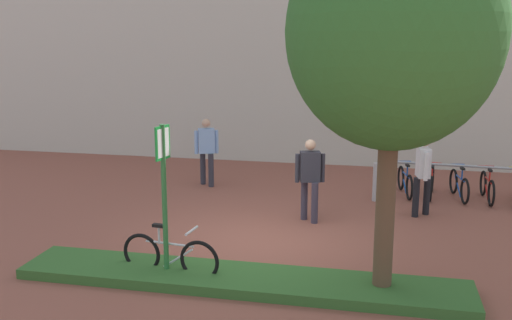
# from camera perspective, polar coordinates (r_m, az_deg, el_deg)

# --- Properties ---
(ground_plane) EXTENTS (60.00, 60.00, 0.00)m
(ground_plane) POSITION_cam_1_polar(r_m,az_deg,el_deg) (11.00, 0.46, -8.05)
(ground_plane) COLOR brown
(planter_strip) EXTENTS (7.00, 1.10, 0.16)m
(planter_strip) POSITION_cam_1_polar(r_m,az_deg,el_deg) (9.25, -1.58, -11.53)
(planter_strip) COLOR #336028
(planter_strip) RESTS_ON ground
(tree_sidewalk) EXTENTS (2.95, 2.95, 5.44)m
(tree_sidewalk) POSITION_cam_1_polar(r_m,az_deg,el_deg) (8.35, 13.22, 11.90)
(tree_sidewalk) COLOR brown
(tree_sidewalk) RESTS_ON ground
(parking_sign_post) EXTENTS (0.11, 0.36, 2.46)m
(parking_sign_post) POSITION_cam_1_polar(r_m,az_deg,el_deg) (9.10, -8.94, -1.89)
(parking_sign_post) COLOR #2D7238
(parking_sign_post) RESTS_ON ground
(bike_at_sign) EXTENTS (1.68, 0.42, 0.86)m
(bike_at_sign) POSITION_cam_1_polar(r_m,az_deg,el_deg) (9.53, -8.33, -9.18)
(bike_at_sign) COLOR black
(bike_at_sign) RESTS_ON ground
(bike_rack_cluster) EXTENTS (3.75, 1.75, 0.83)m
(bike_rack_cluster) POSITION_cam_1_polar(r_m,az_deg,el_deg) (14.61, 20.32, -2.32)
(bike_rack_cluster) COLOR #99999E
(bike_rack_cluster) RESTS_ON ground
(bollard_steel) EXTENTS (0.16, 0.16, 0.90)m
(bollard_steel) POSITION_cam_1_polar(r_m,az_deg,el_deg) (13.86, 11.58, -2.10)
(bollard_steel) COLOR #ADADB2
(bollard_steel) RESTS_ON ground
(person_shirt_white) EXTENTS (0.37, 0.60, 1.72)m
(person_shirt_white) POSITION_cam_1_polar(r_m,az_deg,el_deg) (12.83, 15.89, -1.01)
(person_shirt_white) COLOR black
(person_shirt_white) RESTS_ON ground
(person_casual_tan) EXTENTS (0.57, 0.37, 1.72)m
(person_casual_tan) POSITION_cam_1_polar(r_m,az_deg,el_deg) (14.92, -4.82, 1.20)
(person_casual_tan) COLOR #2D2D38
(person_casual_tan) RESTS_ON ground
(person_suited_dark) EXTENTS (0.59, 0.34, 1.72)m
(person_suited_dark) POSITION_cam_1_polar(r_m,az_deg,el_deg) (12.02, 5.25, -1.46)
(person_suited_dark) COLOR #383342
(person_suited_dark) RESTS_ON ground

